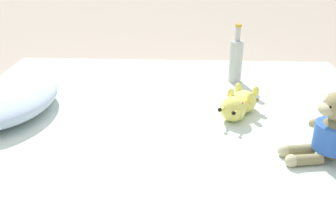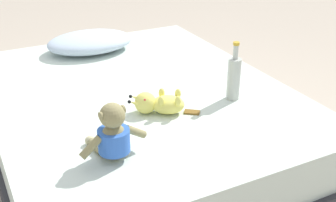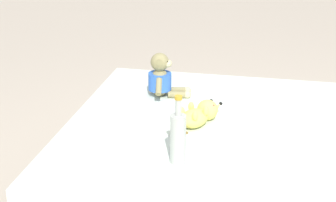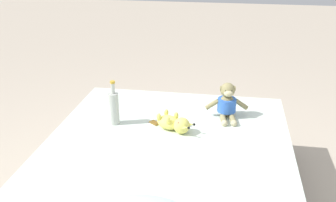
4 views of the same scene
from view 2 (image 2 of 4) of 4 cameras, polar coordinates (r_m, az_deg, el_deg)
ground_plane at (r=2.48m, az=-3.78°, el=-7.93°), size 16.00×16.00×0.00m
bed at (r=2.36m, az=-3.94°, el=-3.46°), size 1.47×1.86×0.45m
pillow at (r=2.80m, az=-10.10°, el=7.57°), size 0.55×0.39×0.12m
plush_monkey at (r=1.66m, az=-7.27°, el=-4.46°), size 0.29×0.24×0.24m
plush_yellow_creature at (r=1.99m, az=-1.25°, el=-0.31°), size 0.31×0.21×0.10m
glass_bottle at (r=2.12m, az=8.56°, el=3.05°), size 0.06×0.06×0.29m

